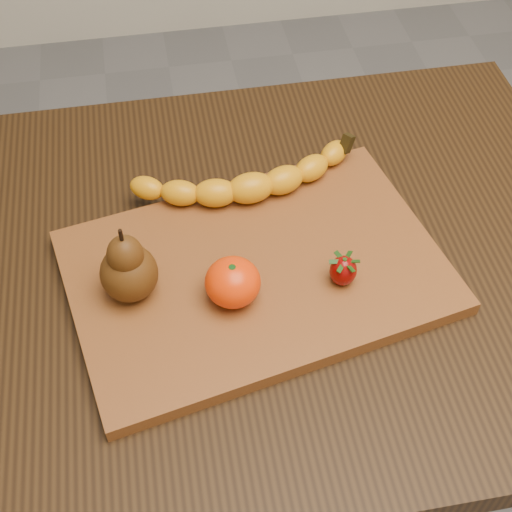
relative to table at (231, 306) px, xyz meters
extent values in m
plane|color=slate|center=(0.00, 0.00, -0.66)|extent=(3.50, 3.50, 0.00)
cube|color=black|center=(0.00, 0.00, 0.08)|extent=(1.00, 0.70, 0.04)
cylinder|color=black|center=(0.45, 0.30, -0.30)|extent=(0.05, 0.05, 0.72)
cube|color=brown|center=(0.03, -0.03, 0.11)|extent=(0.50, 0.38, 0.02)
ellipsoid|color=#FF3602|center=(-0.01, -0.07, 0.15)|extent=(0.09, 0.09, 0.06)
camera|label=1|loc=(-0.07, -0.58, 0.79)|focal=50.00mm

